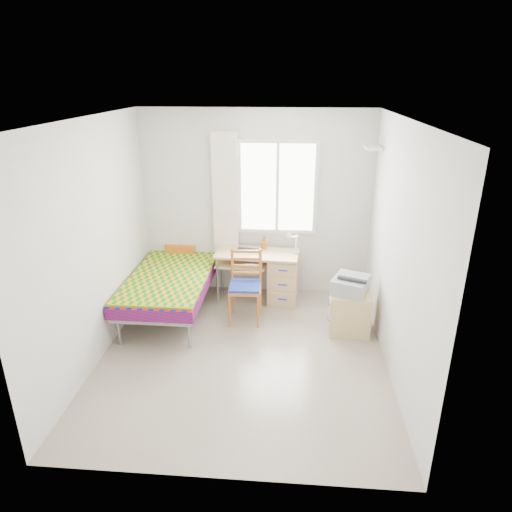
{
  "coord_description": "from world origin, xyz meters",
  "views": [
    {
      "loc": [
        0.51,
        -4.43,
        2.97
      ],
      "look_at": [
        0.1,
        0.55,
        1.0
      ],
      "focal_mm": 32.0,
      "sensor_mm": 36.0,
      "label": 1
    }
  ],
  "objects_px": {
    "bed": "(175,274)",
    "chair": "(246,282)",
    "desk": "(278,275)",
    "cabinet": "(349,312)",
    "printer": "(350,284)"
  },
  "relations": [
    {
      "from": "bed",
      "to": "chair",
      "type": "xyz_separation_m",
      "value": [
        1.01,
        -0.3,
        0.06
      ]
    },
    {
      "from": "desk",
      "to": "bed",
      "type": "bearing_deg",
      "value": -165.48
    },
    {
      "from": "chair",
      "to": "cabinet",
      "type": "xyz_separation_m",
      "value": [
        1.3,
        -0.22,
        -0.26
      ]
    },
    {
      "from": "bed",
      "to": "chair",
      "type": "bearing_deg",
      "value": -16.13
    },
    {
      "from": "desk",
      "to": "cabinet",
      "type": "bearing_deg",
      "value": -36.69
    },
    {
      "from": "bed",
      "to": "desk",
      "type": "height_order",
      "value": "bed"
    },
    {
      "from": "desk",
      "to": "chair",
      "type": "height_order",
      "value": "chair"
    },
    {
      "from": "chair",
      "to": "bed",
      "type": "bearing_deg",
      "value": 160.97
    },
    {
      "from": "desk",
      "to": "printer",
      "type": "relative_size",
      "value": 2.09
    },
    {
      "from": "chair",
      "to": "printer",
      "type": "height_order",
      "value": "chair"
    },
    {
      "from": "cabinet",
      "to": "bed",
      "type": "bearing_deg",
      "value": 170.03
    },
    {
      "from": "bed",
      "to": "printer",
      "type": "xyz_separation_m",
      "value": [
        2.3,
        -0.5,
        0.17
      ]
    },
    {
      "from": "bed",
      "to": "printer",
      "type": "relative_size",
      "value": 3.93
    },
    {
      "from": "cabinet",
      "to": "printer",
      "type": "bearing_deg",
      "value": 112.81
    },
    {
      "from": "cabinet",
      "to": "desk",
      "type": "bearing_deg",
      "value": 142.06
    }
  ]
}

